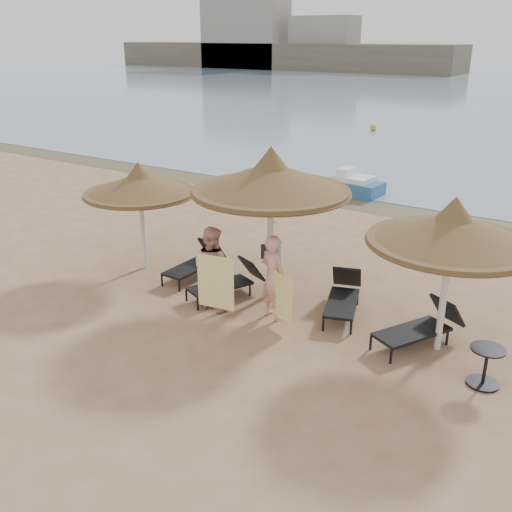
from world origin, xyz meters
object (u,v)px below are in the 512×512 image
Objects in this scene: lounger_near_left at (229,281)px; lounger_near_right at (343,295)px; palapa_left at (139,184)px; person_left at (212,261)px; palapa_right at (452,230)px; lounger_far_left at (197,262)px; lounger_far_right at (422,326)px; palapa_center at (271,179)px; pedal_boat at (354,185)px; side_table at (485,368)px; person_right at (273,271)px.

lounger_near_left is 0.96× the size of lounger_near_right.
palapa_left reaches higher than person_left.
lounger_far_left is at bearing 177.01° from palapa_right.
lounger_near_left is at bearing -148.76° from lounger_far_right.
palapa_center is 3.76m from palapa_right.
palapa_left is 3.44m from palapa_center.
palapa_center is at bearing -72.38° from pedal_boat.
pedal_boat is (-5.33, 9.10, -0.03)m from lounger_far_right.
palapa_left is 5.35m from lounger_near_right.
side_table is at bearing -7.34° from lounger_far_left.
palapa_center is 1.62× the size of pedal_boat.
person_right is (2.61, -0.86, 0.66)m from lounger_far_left.
lounger_near_left is 0.97× the size of lounger_far_right.
lounger_near_left is 1.53m from person_right.
person_right is (0.59, -0.84, -1.58)m from palapa_center.
lounger_far_left is 0.94× the size of lounger_near_right.
pedal_boat is at bearing -80.66° from person_left.
palapa_right is 1.41× the size of person_left.
person_left is (2.68, -0.84, -1.05)m from palapa_left.
lounger_near_right reaches higher than lounger_far_left.
side_table is (3.03, -1.19, -0.04)m from lounger_near_right.
lounger_near_right is 0.92× the size of person_right.
pedal_boat reaches higher than lounger_near_left.
lounger_near_right is 0.91× the size of person_left.
palapa_center is at bearing 167.84° from lounger_near_right.
palapa_center reaches higher than person_right.
lounger_far_left is at bearing -38.48° from person_left.
side_table is at bearing -50.80° from pedal_boat.
pedal_boat is (-6.60, 9.87, 0.02)m from side_table.
lounger_near_left is 9.39m from pedal_boat.
palapa_right is 10.90m from pedal_boat.
palapa_center reaches higher than person_left.
palapa_right is at bearing -153.31° from person_right.
palapa_center is at bearing 167.68° from side_table.
palapa_center reaches higher than lounger_near_left.
person_left is 1.01× the size of pedal_boat.
lounger_far_right reaches higher than side_table.
lounger_near_left is (-4.47, -0.19, -1.92)m from palapa_right.
palapa_center reaches higher than side_table.
palapa_left is at bearing 179.98° from palapa_right.
person_right is (-1.07, -1.01, 0.66)m from lounger_near_right.
pedal_boat is at bearing 94.30° from lounger_near_right.
palapa_center is at bearing 0.95° from lounger_far_left.
palapa_center reaches higher than lounger_near_right.
palapa_right is 1.61× the size of lounger_near_left.
pedal_boat is at bearing 123.76° from side_table.
person_left is at bearing -39.45° from lounger_far_left.
lounger_near_right is 1.00× the size of lounger_far_right.
palapa_left reaches higher than pedal_boat.
side_table is (6.71, -1.04, -0.03)m from lounger_far_left.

